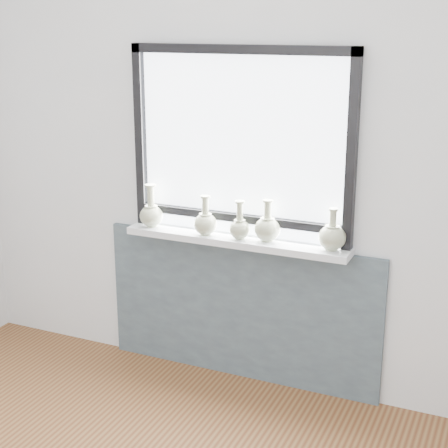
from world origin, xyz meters
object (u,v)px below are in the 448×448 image
at_px(vase_d, 267,228).
at_px(vase_e, 332,236).
at_px(vase_b, 205,222).
at_px(windowsill, 236,240).
at_px(vase_a, 151,214).
at_px(vase_c, 240,227).

xyz_separation_m(vase_d, vase_e, (0.37, -0.01, -0.00)).
bearing_deg(vase_b, windowsill, 8.20).
xyz_separation_m(vase_a, vase_c, (0.57, -0.01, -0.01)).
bearing_deg(vase_e, windowsill, -179.60).
height_order(windowsill, vase_d, vase_d).
distance_m(vase_a, vase_e, 1.09).
relative_size(vase_a, vase_b, 1.12).
height_order(vase_d, vase_e, vase_d).
bearing_deg(vase_d, windowsill, -177.28).
bearing_deg(vase_c, vase_e, 2.26).
height_order(windowsill, vase_b, vase_b).
distance_m(vase_b, vase_e, 0.73).
xyz_separation_m(windowsill, vase_c, (0.03, -0.02, 0.09)).
xyz_separation_m(windowsill, vase_e, (0.55, 0.00, 0.10)).
distance_m(windowsill, vase_b, 0.20).
height_order(vase_c, vase_e, vase_e).
bearing_deg(windowsill, vase_e, 0.40).
xyz_separation_m(vase_c, vase_d, (0.16, 0.03, 0.01)).
relative_size(windowsill, vase_a, 5.19).
height_order(vase_c, vase_d, vase_d).
relative_size(windowsill, vase_d, 5.63).
xyz_separation_m(vase_b, vase_d, (0.36, 0.03, 0.00)).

